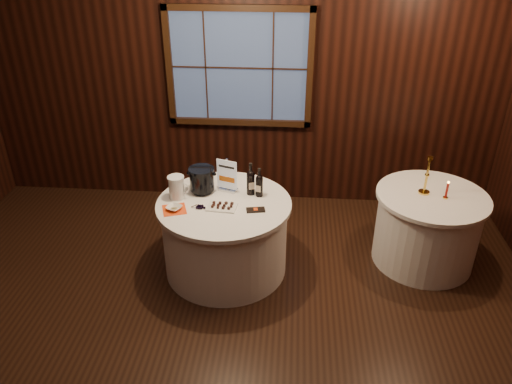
# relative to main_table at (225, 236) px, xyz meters

# --- Properties ---
(ground) EXTENTS (6.00, 6.00, 0.00)m
(ground) POSITION_rel_main_table_xyz_m (0.00, -1.00, -0.39)
(ground) COLOR black
(ground) RESTS_ON ground
(back_wall) EXTENTS (6.00, 0.10, 3.00)m
(back_wall) POSITION_rel_main_table_xyz_m (0.00, 1.48, 1.16)
(back_wall) COLOR black
(back_wall) RESTS_ON ground
(main_table) EXTENTS (1.28, 1.28, 0.77)m
(main_table) POSITION_rel_main_table_xyz_m (0.00, 0.00, 0.00)
(main_table) COLOR white
(main_table) RESTS_ON ground
(side_table) EXTENTS (1.08, 1.08, 0.77)m
(side_table) POSITION_rel_main_table_xyz_m (2.00, 0.30, 0.00)
(side_table) COLOR white
(side_table) RESTS_ON ground
(sign_stand) EXTENTS (0.20, 0.15, 0.34)m
(sign_stand) POSITION_rel_main_table_xyz_m (0.01, 0.23, 0.50)
(sign_stand) COLOR silver
(sign_stand) RESTS_ON main_table
(port_bottle_left) EXTENTS (0.08, 0.09, 0.33)m
(port_bottle_left) POSITION_rel_main_table_xyz_m (0.24, 0.18, 0.52)
(port_bottle_left) COLOR black
(port_bottle_left) RESTS_ON main_table
(port_bottle_right) EXTENTS (0.07, 0.08, 0.29)m
(port_bottle_right) POSITION_rel_main_table_xyz_m (0.32, 0.15, 0.51)
(port_bottle_right) COLOR black
(port_bottle_right) RESTS_ON main_table
(ice_bucket) EXTENTS (0.25, 0.25, 0.25)m
(ice_bucket) POSITION_rel_main_table_xyz_m (-0.24, 0.18, 0.52)
(ice_bucket) COLOR black
(ice_bucket) RESTS_ON main_table
(chocolate_plate) EXTENTS (0.29, 0.20, 0.04)m
(chocolate_plate) POSITION_rel_main_table_xyz_m (-0.00, -0.10, 0.40)
(chocolate_plate) COLOR white
(chocolate_plate) RESTS_ON main_table
(chocolate_box) EXTENTS (0.18, 0.11, 0.01)m
(chocolate_box) POSITION_rel_main_table_xyz_m (0.31, -0.13, 0.39)
(chocolate_box) COLOR black
(chocolate_box) RESTS_ON main_table
(grape_bunch) EXTENTS (0.15, 0.07, 0.03)m
(grape_bunch) POSITION_rel_main_table_xyz_m (-0.20, -0.12, 0.40)
(grape_bunch) COLOR black
(grape_bunch) RESTS_ON main_table
(glass_pitcher) EXTENTS (0.21, 0.16, 0.23)m
(glass_pitcher) POSITION_rel_main_table_xyz_m (-0.45, 0.05, 0.50)
(glass_pitcher) COLOR white
(glass_pitcher) RESTS_ON main_table
(orange_napkin) EXTENTS (0.26, 0.26, 0.00)m
(orange_napkin) POSITION_rel_main_table_xyz_m (-0.44, -0.17, 0.38)
(orange_napkin) COLOR #EE4614
(orange_napkin) RESTS_ON main_table
(cracker_bowl) EXTENTS (0.18, 0.18, 0.03)m
(cracker_bowl) POSITION_rel_main_table_xyz_m (-0.44, -0.17, 0.40)
(cracker_bowl) COLOR white
(cracker_bowl) RESTS_ON orange_napkin
(brass_candlestick) EXTENTS (0.11, 0.11, 0.39)m
(brass_candlestick) POSITION_rel_main_table_xyz_m (1.92, 0.33, 0.52)
(brass_candlestick) COLOR gold
(brass_candlestick) RESTS_ON side_table
(red_candle) EXTENTS (0.05, 0.05, 0.18)m
(red_candle) POSITION_rel_main_table_xyz_m (2.10, 0.24, 0.46)
(red_candle) COLOR gold
(red_candle) RESTS_ON side_table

